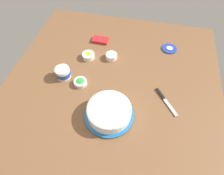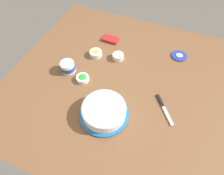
# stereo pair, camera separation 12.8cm
# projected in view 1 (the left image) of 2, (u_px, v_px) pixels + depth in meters

# --- Properties ---
(ground_plane) EXTENTS (1.54, 1.54, 0.00)m
(ground_plane) POSITION_uv_depth(u_px,v_px,m) (113.00, 79.00, 1.38)
(ground_plane) COLOR brown
(frosted_cake) EXTENTS (0.32, 0.32, 0.10)m
(frosted_cake) POSITION_uv_depth(u_px,v_px,m) (109.00, 112.00, 1.17)
(frosted_cake) COLOR #1E6BB2
(frosted_cake) RESTS_ON ground_plane
(frosting_tub) EXTENTS (0.11, 0.11, 0.08)m
(frosting_tub) POSITION_uv_depth(u_px,v_px,m) (63.00, 73.00, 1.36)
(frosting_tub) COLOR white
(frosting_tub) RESTS_ON ground_plane
(frosting_tub_lid) EXTENTS (0.12, 0.12, 0.02)m
(frosting_tub_lid) POSITION_uv_depth(u_px,v_px,m) (169.00, 49.00, 1.57)
(frosting_tub_lid) COLOR #233DAD
(frosting_tub_lid) RESTS_ON ground_plane
(spreading_knife) EXTENTS (0.16, 0.20, 0.01)m
(spreading_knife) POSITION_uv_depth(u_px,v_px,m) (164.00, 99.00, 1.27)
(spreading_knife) COLOR silver
(spreading_knife) RESTS_ON ground_plane
(sprinkle_bowl_green) EXTENTS (0.09, 0.09, 0.04)m
(sprinkle_bowl_green) POSITION_uv_depth(u_px,v_px,m) (80.00, 82.00, 1.34)
(sprinkle_bowl_green) COLOR white
(sprinkle_bowl_green) RESTS_ON ground_plane
(sprinkle_bowl_yellow) EXTENTS (0.10, 0.10, 0.04)m
(sprinkle_bowl_yellow) POSITION_uv_depth(u_px,v_px,m) (88.00, 55.00, 1.50)
(sprinkle_bowl_yellow) COLOR white
(sprinkle_bowl_yellow) RESTS_ON ground_plane
(sprinkle_bowl_orange) EXTENTS (0.09, 0.09, 0.04)m
(sprinkle_bowl_orange) POSITION_uv_depth(u_px,v_px,m) (111.00, 56.00, 1.49)
(sprinkle_bowl_orange) COLOR white
(sprinkle_bowl_orange) RESTS_ON ground_plane
(candy_box_lower) EXTENTS (0.14, 0.08, 0.02)m
(candy_box_lower) POSITION_uv_depth(u_px,v_px,m) (100.00, 40.00, 1.62)
(candy_box_lower) COLOR red
(candy_box_lower) RESTS_ON ground_plane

